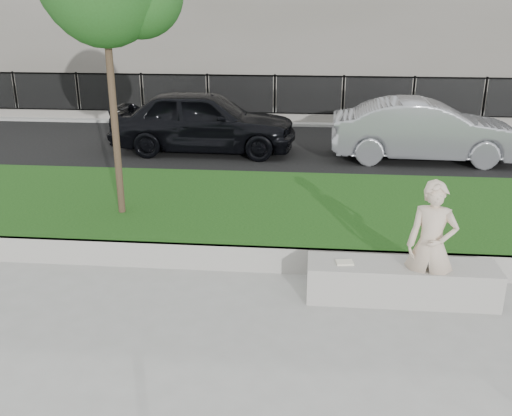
# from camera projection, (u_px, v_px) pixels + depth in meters

# --- Properties ---
(ground) EXTENTS (90.00, 90.00, 0.00)m
(ground) POSITION_uv_depth(u_px,v_px,m) (261.00, 307.00, 7.48)
(ground) COLOR gray
(ground) RESTS_ON ground
(grass_bank) EXTENTS (34.00, 4.00, 0.40)m
(grass_bank) POSITION_uv_depth(u_px,v_px,m) (275.00, 214.00, 10.23)
(grass_bank) COLOR #0F330C
(grass_bank) RESTS_ON ground
(grass_kerb) EXTENTS (34.00, 0.08, 0.40)m
(grass_kerb) POSITION_uv_depth(u_px,v_px,m) (267.00, 260.00, 8.39)
(grass_kerb) COLOR gray
(grass_kerb) RESTS_ON ground
(street) EXTENTS (34.00, 7.00, 0.04)m
(street) POSITION_uv_depth(u_px,v_px,m) (288.00, 150.00, 15.44)
(street) COLOR black
(street) RESTS_ON ground
(far_pavement) EXTENTS (34.00, 3.00, 0.12)m
(far_pavement) POSITION_uv_depth(u_px,v_px,m) (294.00, 117.00, 19.64)
(far_pavement) COLOR gray
(far_pavement) RESTS_ON ground
(iron_fence) EXTENTS (32.00, 0.30, 1.50)m
(iron_fence) POSITION_uv_depth(u_px,v_px,m) (293.00, 108.00, 18.54)
(iron_fence) COLOR slate
(iron_fence) RESTS_ON far_pavement
(stone_bench) EXTENTS (2.50, 0.62, 0.51)m
(stone_bench) POSITION_uv_depth(u_px,v_px,m) (401.00, 282.00, 7.61)
(stone_bench) COLOR gray
(stone_bench) RESTS_ON ground
(man) EXTENTS (0.70, 0.54, 1.71)m
(man) POSITION_uv_depth(u_px,v_px,m) (431.00, 246.00, 7.24)
(man) COLOR beige
(man) RESTS_ON ground
(book) EXTENTS (0.24, 0.19, 0.03)m
(book) POSITION_uv_depth(u_px,v_px,m) (345.00, 262.00, 7.55)
(book) COLOR silver
(book) RESTS_ON stone_bench
(car_dark) EXTENTS (4.86, 2.05, 1.64)m
(car_dark) POSITION_uv_depth(u_px,v_px,m) (204.00, 121.00, 14.91)
(car_dark) COLOR black
(car_dark) RESTS_ON street
(car_silver) EXTENTS (4.61, 1.71, 1.50)m
(car_silver) POSITION_uv_depth(u_px,v_px,m) (425.00, 131.00, 14.09)
(car_silver) COLOR #93959B
(car_silver) RESTS_ON street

